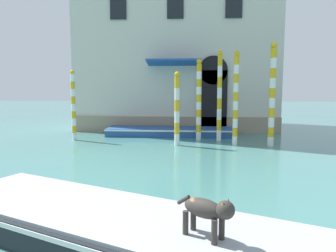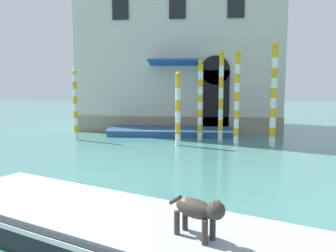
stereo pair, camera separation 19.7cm
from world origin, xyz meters
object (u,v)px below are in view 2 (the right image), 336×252
object	(u,v)px
mooring_pole_2	(274,95)
mooring_pole_0	(75,105)
mooring_pole_4	(237,98)
mooring_pole_5	(221,96)
dog_on_deck	(199,210)
mooring_pole_3	(200,99)
boat_moored_near_palazzo	(173,131)
mooring_pole_1	(178,109)
boat_foreground	(135,232)

from	to	relation	value
mooring_pole_2	mooring_pole_0	bearing A→B (deg)	173.13
mooring_pole_4	mooring_pole_5	world-z (taller)	mooring_pole_5
dog_on_deck	mooring_pole_0	distance (m)	12.84
mooring_pole_0	mooring_pole_2	size ratio (longest dim) A/B	0.76
mooring_pole_3	mooring_pole_5	xyz separation A→B (m)	(0.98, -0.33, 0.18)
boat_moored_near_palazzo	mooring_pole_1	world-z (taller)	mooring_pole_1
dog_on_deck	mooring_pole_0	world-z (taller)	mooring_pole_0
boat_moored_near_palazzo	mooring_pole_5	bearing A→B (deg)	-31.78
boat_foreground	mooring_pole_2	world-z (taller)	mooring_pole_2
mooring_pole_3	mooring_pole_5	bearing A→B (deg)	-18.76
mooring_pole_2	mooring_pole_5	size ratio (longest dim) A/B	1.04
boat_moored_near_palazzo	mooring_pole_0	xyz separation A→B (m)	(-4.69, -1.85, 1.51)
mooring_pole_1	mooring_pole_0	bearing A→B (deg)	167.52
mooring_pole_0	mooring_pole_1	bearing A→B (deg)	-12.48
boat_moored_near_palazzo	mooring_pole_5	distance (m)	3.50
mooring_pole_1	boat_foreground	bearing A→B (deg)	-91.24
boat_foreground	boat_moored_near_palazzo	bearing A→B (deg)	115.09
boat_moored_near_palazzo	mooring_pole_1	xyz separation A→B (m)	(0.44, -2.98, 1.44)
mooring_pole_5	boat_moored_near_palazzo	bearing A→B (deg)	147.71
mooring_pole_1	mooring_pole_3	size ratio (longest dim) A/B	0.83
mooring_pole_2	mooring_pole_4	xyz separation A→B (m)	(-1.54, 0.21, -0.17)
boat_foreground	mooring_pole_0	distance (m)	11.87
mooring_pole_3	mooring_pole_4	bearing A→B (deg)	-44.09
mooring_pole_5	mooring_pole_4	bearing A→B (deg)	-63.22
mooring_pole_4	boat_foreground	bearing A→B (deg)	-106.07
boat_moored_near_palazzo	mooring_pole_2	xyz separation A→B (m)	(4.60, -2.96, 2.07)
boat_foreground	boat_moored_near_palazzo	distance (m)	12.55
mooring_pole_4	mooring_pole_2	bearing A→B (deg)	-7.70
boat_foreground	mooring_pole_5	world-z (taller)	mooring_pole_5
mooring_pole_4	mooring_pole_1	bearing A→B (deg)	-175.08
dog_on_deck	boat_moored_near_palazzo	distance (m)	13.28
mooring_pole_0	mooring_pole_4	bearing A→B (deg)	-6.70
mooring_pole_2	mooring_pole_5	distance (m)	2.58
mooring_pole_0	mooring_pole_3	xyz separation A→B (m)	(6.15, 0.64, 0.28)
mooring_pole_1	mooring_pole_2	world-z (taller)	mooring_pole_2
dog_on_deck	mooring_pole_5	bearing A→B (deg)	120.60
mooring_pole_3	mooring_pole_4	world-z (taller)	mooring_pole_4
boat_foreground	mooring_pole_1	size ratio (longest dim) A/B	2.61
boat_foreground	mooring_pole_4	distance (m)	10.36
dog_on_deck	mooring_pole_3	world-z (taller)	mooring_pole_3
mooring_pole_0	mooring_pole_2	distance (m)	9.37
dog_on_deck	mooring_pole_5	size ratio (longest dim) A/B	0.18
dog_on_deck	mooring_pole_1	size ratio (longest dim) A/B	0.24
dog_on_deck	mooring_pole_4	distance (m)	10.67
boat_foreground	mooring_pole_1	bearing A→B (deg)	112.79
dog_on_deck	mooring_pole_3	xyz separation A→B (m)	(0.22, 11.99, 1.07)
boat_moored_near_palazzo	mooring_pole_5	size ratio (longest dim) A/B	1.58
mooring_pole_5	mooring_pole_1	bearing A→B (deg)	-144.36
mooring_pole_3	dog_on_deck	bearing A→B (deg)	-91.03
mooring_pole_1	mooring_pole_5	distance (m)	2.52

